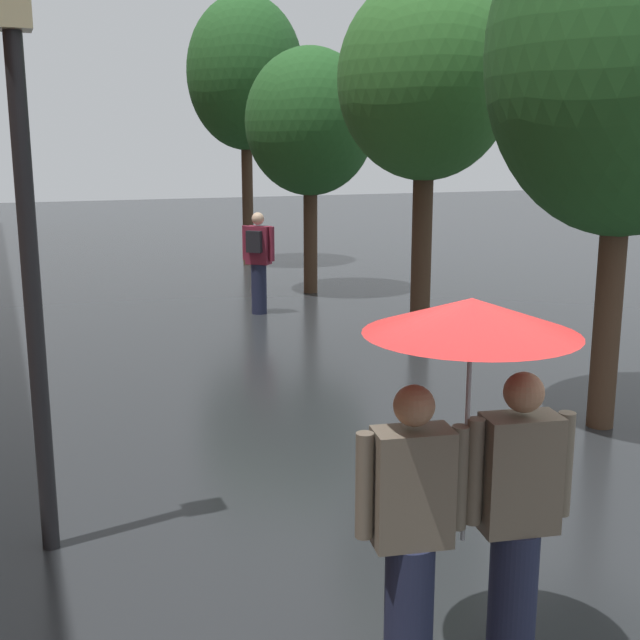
% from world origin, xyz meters
% --- Properties ---
extents(ground_plane, '(80.00, 80.00, 0.00)m').
position_xyz_m(ground_plane, '(0.00, 0.00, 0.00)').
color(ground_plane, '#26282B').
extents(street_tree_0, '(2.65, 2.65, 5.38)m').
position_xyz_m(street_tree_0, '(2.82, 2.51, 3.65)').
color(street_tree_0, '#473323').
rests_on(street_tree_0, ground).
extents(street_tree_1, '(2.47, 2.47, 5.12)m').
position_xyz_m(street_tree_1, '(2.90, 6.52, 3.69)').
color(street_tree_1, '#473323').
rests_on(street_tree_1, ground).
extents(street_tree_2, '(2.45, 2.45, 4.62)m').
position_xyz_m(street_tree_2, '(2.84, 10.81, 3.23)').
color(street_tree_2, '#473323').
rests_on(street_tree_2, ground).
extents(street_tree_3, '(2.69, 2.69, 6.20)m').
position_xyz_m(street_tree_3, '(2.81, 14.89, 4.43)').
color(street_tree_3, '#473323').
rests_on(street_tree_3, ground).
extents(couple_under_umbrella, '(1.15, 1.09, 2.09)m').
position_xyz_m(couple_under_umbrella, '(-0.65, -0.43, 1.37)').
color(couple_under_umbrella, '#1E233D').
rests_on(couple_under_umbrella, ground).
extents(street_lamp_post, '(0.24, 0.24, 3.85)m').
position_xyz_m(street_lamp_post, '(-2.60, 1.91, 2.28)').
color(street_lamp_post, black).
rests_on(street_lamp_post, ground).
extents(pedestrian_walking_midground, '(0.47, 0.46, 1.73)m').
position_xyz_m(pedestrian_walking_midground, '(1.28, 9.24, 0.92)').
color(pedestrian_walking_midground, '#1E233D').
rests_on(pedestrian_walking_midground, ground).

